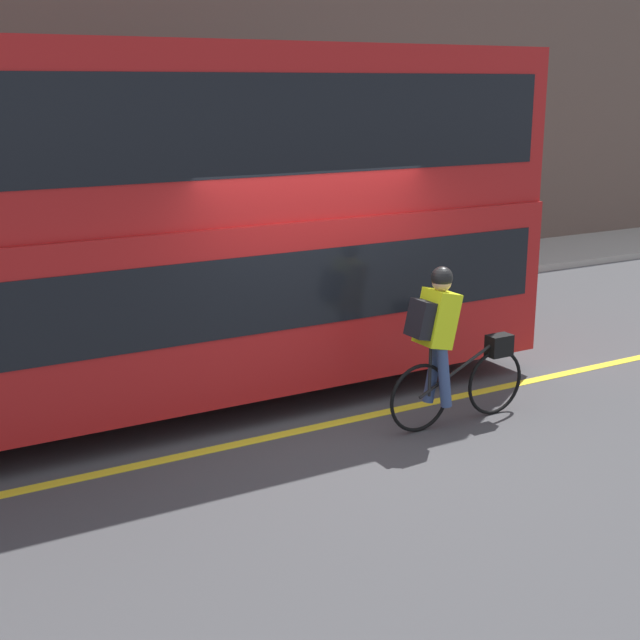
% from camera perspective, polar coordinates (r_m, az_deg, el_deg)
% --- Properties ---
extents(ground_plane, '(80.00, 80.00, 0.00)m').
position_cam_1_polar(ground_plane, '(9.09, 0.20, -6.48)').
color(ground_plane, '#424244').
extents(road_center_line, '(50.00, 0.14, 0.01)m').
position_cam_1_polar(road_center_line, '(9.00, 0.58, -6.69)').
color(road_center_line, yellow).
rests_on(road_center_line, ground_plane).
extents(sidewalk_curb, '(60.00, 2.17, 0.12)m').
position_cam_1_polar(sidewalk_curb, '(13.84, -11.21, 1.03)').
color(sidewalk_curb, '#A8A399').
rests_on(sidewalk_curb, ground_plane).
extents(building_facade, '(60.00, 0.30, 6.45)m').
position_cam_1_polar(building_facade, '(14.62, -13.48, 14.18)').
color(building_facade, brown).
rests_on(building_facade, ground_plane).
extents(bus, '(9.67, 2.45, 3.69)m').
position_cam_1_polar(bus, '(9.06, -14.66, 6.38)').
color(bus, black).
rests_on(bus, ground_plane).
extents(cyclist_on_bike, '(1.65, 0.32, 1.63)m').
position_cam_1_polar(cyclist_on_bike, '(8.78, 8.09, -1.36)').
color(cyclist_on_bike, black).
rests_on(cyclist_on_bike, ground_plane).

